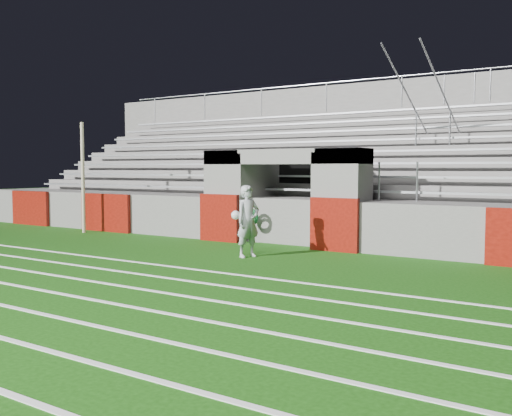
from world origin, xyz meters
The scene contains 6 objects.
ground centered at (0.00, 0.00, 0.00)m, with size 90.00×90.00×0.00m, color #13440B.
field_post centered at (-6.83, 2.32, 1.78)m, with size 0.11×0.11×3.57m, color tan.
field_markings centered at (0.00, -5.00, 0.01)m, with size 28.00×8.09×0.01m.
stadium_structure centered at (0.00, 7.97, 1.49)m, with size 26.00×8.48×5.42m.
goalkeeper_with_ball centered at (0.50, 1.00, 0.85)m, with size 0.67×0.72×1.69m.
hose_coil centered at (-0.73, 2.93, 0.72)m, with size 0.51×0.14×0.53m.
Camera 1 is at (7.95, -10.04, 2.09)m, focal length 40.00 mm.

